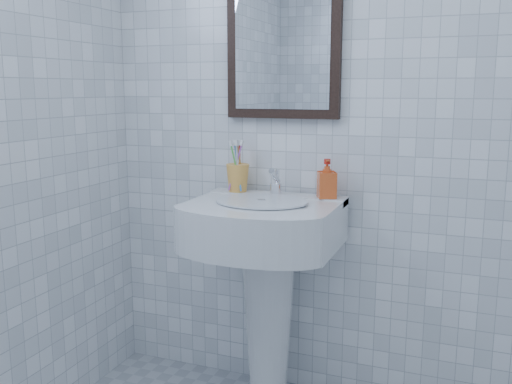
% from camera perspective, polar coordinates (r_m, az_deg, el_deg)
% --- Properties ---
extents(wall_back, '(2.20, 0.02, 2.50)m').
position_cam_1_polar(wall_back, '(2.42, 9.30, 7.42)').
color(wall_back, white).
rests_on(wall_back, ground).
extents(washbasin, '(0.60, 0.44, 0.93)m').
position_cam_1_polar(washbasin, '(2.41, 1.05, -7.67)').
color(washbasin, white).
rests_on(washbasin, ground).
extents(faucet, '(0.05, 0.11, 0.12)m').
position_cam_1_polar(faucet, '(2.43, 1.97, 0.81)').
color(faucet, silver).
rests_on(faucet, washbasin).
extents(toothbrush_cup, '(0.13, 0.13, 0.12)m').
position_cam_1_polar(toothbrush_cup, '(2.51, -1.84, 1.42)').
color(toothbrush_cup, '#EFA643').
rests_on(toothbrush_cup, washbasin).
extents(soap_dispenser, '(0.10, 0.10, 0.16)m').
position_cam_1_polar(soap_dispenser, '(2.38, 7.10, 1.35)').
color(soap_dispenser, red).
rests_on(soap_dispenser, washbasin).
extents(wall_mirror, '(0.50, 0.04, 0.62)m').
position_cam_1_polar(wall_mirror, '(2.49, 2.71, 14.53)').
color(wall_mirror, black).
rests_on(wall_mirror, wall_back).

